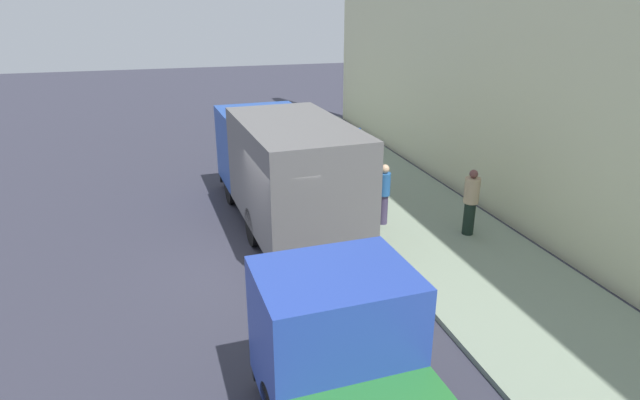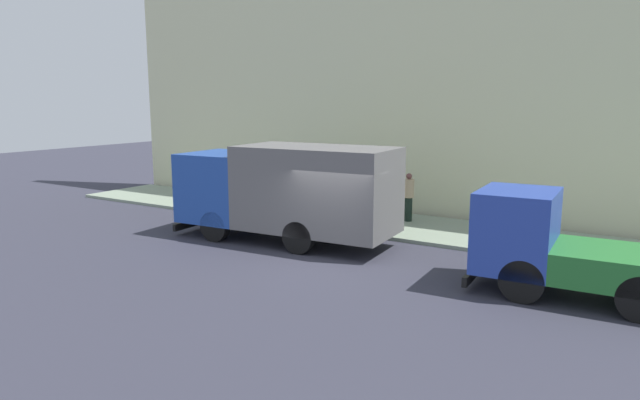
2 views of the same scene
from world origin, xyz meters
name	(u,v)px [view 2 (image 2 of 2)]	position (x,y,z in m)	size (l,w,h in m)	color
ground	(329,261)	(0.00, 0.00, 0.00)	(80.00, 80.00, 0.00)	#31323F
sidewalk	(401,226)	(4.93, 0.00, 0.06)	(3.87, 30.00, 0.12)	gray
building_facade	(432,45)	(7.37, 0.00, 6.46)	(0.50, 30.00, 12.92)	beige
large_utility_truck	(287,189)	(1.19, 2.28, 1.70)	(2.90, 7.36, 3.08)	#2148A5
small_flatbed_truck	(570,249)	(0.41, -6.15, 1.12)	(2.39, 5.57, 2.39)	#2641A5
pedestrian_walking	(288,193)	(4.00, 4.22, 1.01)	(0.47, 0.47, 1.69)	#574246
pedestrian_standing	(354,201)	(3.71, 1.24, 1.02)	(0.38, 0.38, 1.68)	#413757
pedestrian_third	(409,196)	(5.58, 0.00, 1.04)	(0.53, 0.53, 1.75)	black
traffic_cone_orange	(231,204)	(3.58, 6.66, 0.41)	(0.40, 0.40, 0.57)	orange
street_sign_post	(304,184)	(3.49, 3.15, 1.49)	(0.44, 0.08, 2.30)	#4C5156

